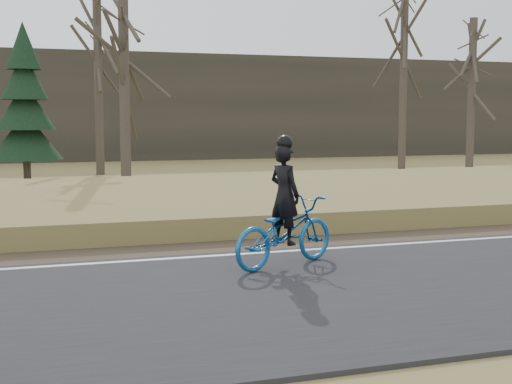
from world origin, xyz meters
name	(u,v)px	position (x,y,z in m)	size (l,w,h in m)	color
ground	(485,244)	(0.00, 0.00, 0.00)	(120.00, 120.00, 0.00)	olive
edge_line	(479,239)	(0.00, 0.20, 0.07)	(120.00, 0.12, 0.01)	silver
shoulder	(449,233)	(0.00, 1.20, 0.02)	(120.00, 1.60, 0.04)	#473A2B
embankment	(379,207)	(0.00, 4.20, 0.22)	(120.00, 5.00, 0.44)	olive
ballast	(318,191)	(0.00, 8.00, 0.23)	(120.00, 3.00, 0.45)	slate
railroad	(318,181)	(0.00, 8.00, 0.53)	(120.00, 2.40, 0.29)	black
treeline_backdrop	(168,107)	(0.00, 30.00, 3.00)	(120.00, 4.00, 6.00)	#383328
cyclist	(284,225)	(-4.46, -0.92, 0.72)	(2.19, 1.51, 2.08)	#155595
bare_tree_left	(99,82)	(-5.12, 19.18, 3.86)	(0.36, 0.36, 7.72)	#4A4236
bare_tree_near_left	(124,80)	(-4.88, 13.37, 3.68)	(0.36, 0.36, 7.36)	#4A4236
bare_tree_center	(404,65)	(8.68, 18.12, 4.84)	(0.36, 0.36, 9.67)	#4A4236
bare_tree_right	(471,96)	(10.61, 15.56, 3.36)	(0.36, 0.36, 6.72)	#4A4236
conifer	(25,108)	(-8.11, 15.91, 2.76)	(2.60, 2.60, 5.84)	#4A4236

